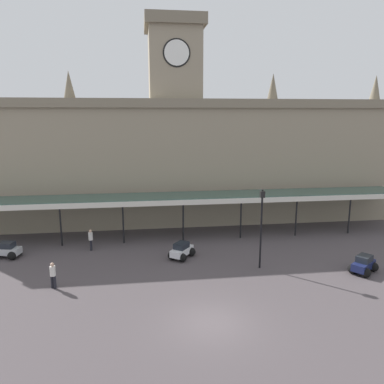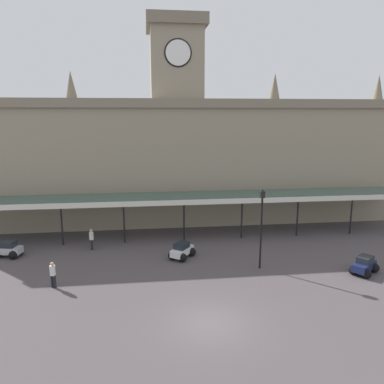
% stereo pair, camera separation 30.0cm
% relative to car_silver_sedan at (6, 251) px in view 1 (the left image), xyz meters
% --- Properties ---
extents(ground_plane, '(140.00, 140.00, 0.00)m').
position_rel_car_silver_sedan_xyz_m(ground_plane, '(13.50, -10.95, -0.50)').
color(ground_plane, '#4C4447').
extents(station_building, '(43.64, 7.26, 19.23)m').
position_rel_car_silver_sedan_xyz_m(station_building, '(13.50, 9.23, 5.92)').
color(station_building, gray).
rests_on(station_building, ground).
extents(entrance_canopy, '(39.84, 3.26, 3.61)m').
position_rel_car_silver_sedan_xyz_m(entrance_canopy, '(13.50, 3.38, 2.97)').
color(entrance_canopy, '#38564C').
rests_on(entrance_canopy, ground).
extents(car_silver_sedan, '(2.19, 1.79, 1.19)m').
position_rel_car_silver_sedan_xyz_m(car_silver_sedan, '(0.00, 0.00, 0.00)').
color(car_silver_sedan, '#B2B5BA').
rests_on(car_silver_sedan, ground).
extents(car_navy_sedan, '(2.25, 2.16, 1.19)m').
position_rel_car_silver_sedan_xyz_m(car_navy_sedan, '(24.82, -6.07, 0.00)').
color(car_navy_sedan, '#19214C').
rests_on(car_navy_sedan, ground).
extents(car_white_sedan, '(2.15, 2.25, 1.19)m').
position_rel_car_silver_sedan_xyz_m(car_white_sedan, '(12.95, -1.81, 0.00)').
color(car_white_sedan, silver).
rests_on(car_white_sedan, ground).
extents(pedestrian_beside_cars, '(0.34, 0.39, 1.67)m').
position_rel_car_silver_sedan_xyz_m(pedestrian_beside_cars, '(6.05, 0.80, 0.41)').
color(pedestrian_beside_cars, black).
rests_on(pedestrian_beside_cars, ground).
extents(pedestrian_crossing_forecourt, '(0.35, 0.34, 1.67)m').
position_rel_car_silver_sedan_xyz_m(pedestrian_crossing_forecourt, '(4.61, -5.77, 0.41)').
color(pedestrian_crossing_forecourt, black).
rests_on(pedestrian_crossing_forecourt, ground).
extents(victorian_lamppost, '(0.30, 0.30, 5.59)m').
position_rel_car_silver_sedan_xyz_m(victorian_lamppost, '(18.13, -4.39, 2.92)').
color(victorian_lamppost, black).
rests_on(victorian_lamppost, ground).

